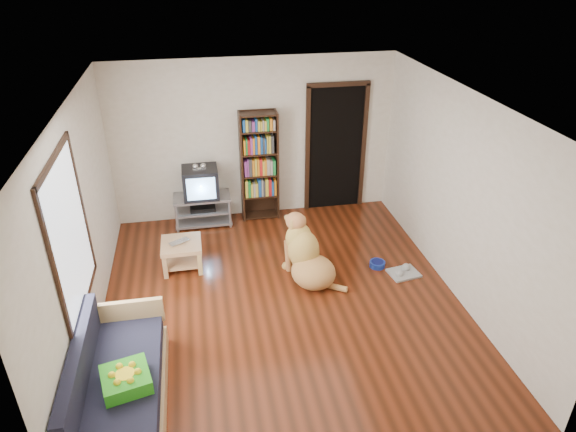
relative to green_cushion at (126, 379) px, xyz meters
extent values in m
plane|color=#602410|center=(1.75, 1.53, -0.49)|extent=(5.00, 5.00, 0.00)
plane|color=white|center=(1.75, 1.53, 2.11)|extent=(5.00, 5.00, 0.00)
plane|color=silver|center=(1.75, 4.03, 0.81)|extent=(4.50, 0.00, 4.50)
plane|color=silver|center=(1.75, -0.97, 0.81)|extent=(4.50, 0.00, 4.50)
plane|color=silver|center=(-0.50, 1.53, 0.81)|extent=(0.00, 5.00, 5.00)
plane|color=silver|center=(4.00, 1.53, 0.81)|extent=(0.00, 5.00, 5.00)
cube|color=green|center=(0.00, 0.00, 0.00)|extent=(0.52, 0.52, 0.14)
imported|color=silver|center=(0.51, 2.53, -0.08)|extent=(0.34, 0.31, 0.02)
cylinder|color=navy|center=(3.22, 2.05, -0.45)|extent=(0.22, 0.22, 0.08)
cube|color=#A4A4A4|center=(3.52, 1.80, -0.48)|extent=(0.44, 0.38, 0.03)
cube|color=white|center=(-0.48, 1.03, 1.01)|extent=(0.02, 1.30, 1.60)
cube|color=black|center=(-0.48, 1.03, 1.83)|extent=(0.03, 1.42, 0.06)
cube|color=black|center=(-0.48, 1.03, 0.19)|extent=(0.03, 1.42, 0.06)
cube|color=black|center=(-0.48, 0.33, 1.01)|extent=(0.03, 0.06, 1.70)
cube|color=black|center=(-0.48, 1.73, 1.01)|extent=(0.03, 0.06, 1.70)
cube|color=black|center=(3.10, 4.02, 0.56)|extent=(0.90, 0.02, 2.10)
cube|color=black|center=(2.62, 4.00, 0.56)|extent=(0.07, 0.05, 2.14)
cube|color=black|center=(3.58, 4.00, 0.56)|extent=(0.07, 0.05, 2.14)
cube|color=black|center=(3.10, 4.00, 1.64)|extent=(1.03, 0.05, 0.07)
cube|color=#99999E|center=(0.85, 3.78, -0.01)|extent=(0.90, 0.45, 0.04)
cube|color=#99999E|center=(0.85, 3.78, -0.24)|extent=(0.86, 0.42, 0.03)
cube|color=#99999E|center=(0.85, 3.78, -0.43)|extent=(0.90, 0.45, 0.04)
cylinder|color=#99999E|center=(0.43, 3.58, -0.24)|extent=(0.04, 0.04, 0.50)
cylinder|color=#99999E|center=(1.27, 3.58, -0.24)|extent=(0.04, 0.04, 0.50)
cylinder|color=#99999E|center=(0.43, 3.98, -0.24)|extent=(0.04, 0.04, 0.50)
cylinder|color=#99999E|center=(1.27, 3.98, -0.24)|extent=(0.04, 0.04, 0.50)
cube|color=black|center=(0.85, 3.78, -0.19)|extent=(0.40, 0.30, 0.07)
cube|color=black|center=(0.85, 3.78, 0.25)|extent=(0.55, 0.48, 0.48)
cube|color=black|center=(0.85, 3.98, 0.25)|extent=(0.40, 0.14, 0.36)
cube|color=#8CBFF2|center=(0.85, 3.54, 0.25)|extent=(0.44, 0.02, 0.36)
cube|color=silver|center=(0.85, 3.73, 0.50)|extent=(0.20, 0.07, 0.02)
sphere|color=silver|center=(0.79, 3.73, 0.54)|extent=(0.09, 0.09, 0.09)
sphere|color=silver|center=(0.91, 3.73, 0.54)|extent=(0.09, 0.09, 0.09)
cube|color=black|center=(1.52, 3.87, 0.41)|extent=(0.03, 0.30, 1.80)
cube|color=black|center=(2.08, 3.87, 0.41)|extent=(0.03, 0.30, 1.80)
cube|color=black|center=(1.80, 4.01, 0.41)|extent=(0.60, 0.02, 1.80)
cube|color=black|center=(1.80, 3.87, -0.46)|extent=(0.56, 0.28, 0.02)
cube|color=black|center=(1.80, 3.87, -0.09)|extent=(0.56, 0.28, 0.03)
cube|color=black|center=(1.80, 3.87, 0.28)|extent=(0.56, 0.28, 0.02)
cube|color=black|center=(1.80, 3.87, 0.65)|extent=(0.56, 0.28, 0.02)
cube|color=black|center=(1.80, 3.87, 1.02)|extent=(0.56, 0.28, 0.02)
cube|color=black|center=(1.80, 3.87, 1.28)|extent=(0.56, 0.28, 0.02)
cube|color=tan|center=(-0.08, 0.13, -0.38)|extent=(0.80, 1.80, 0.22)
cube|color=#1E1E2D|center=(-0.08, 0.13, -0.16)|extent=(0.74, 1.74, 0.18)
cube|color=#1E1E2D|center=(-0.42, 0.13, 0.11)|extent=(0.12, 1.74, 0.40)
cube|color=tan|center=(-0.08, 0.99, 0.01)|extent=(0.80, 0.06, 0.30)
cube|color=tan|center=(0.51, 2.56, -0.12)|extent=(0.55, 0.55, 0.06)
cube|color=tan|center=(0.51, 2.56, -0.39)|extent=(0.45, 0.45, 0.03)
cube|color=tan|center=(0.27, 2.32, -0.32)|extent=(0.06, 0.06, 0.34)
cube|color=tan|center=(0.74, 2.32, -0.32)|extent=(0.06, 0.06, 0.34)
cube|color=tan|center=(0.27, 2.79, -0.32)|extent=(0.06, 0.06, 0.34)
cube|color=tan|center=(0.74, 2.79, -0.32)|extent=(0.06, 0.06, 0.34)
ellipsoid|color=tan|center=(2.23, 1.83, -0.31)|extent=(0.79, 0.81, 0.43)
ellipsoid|color=tan|center=(2.14, 2.04, -0.08)|extent=(0.57, 0.59, 0.57)
ellipsoid|color=#D9B353|center=(2.09, 2.14, 0.06)|extent=(0.47, 0.45, 0.40)
ellipsoid|color=#D98C53|center=(2.06, 2.21, 0.28)|extent=(0.36, 0.37, 0.25)
ellipsoid|color=tan|center=(2.01, 2.33, 0.25)|extent=(0.19, 0.25, 0.10)
sphere|color=black|center=(1.96, 2.43, 0.25)|extent=(0.05, 0.05, 0.05)
ellipsoid|color=#D8A653|center=(1.99, 2.13, 0.27)|extent=(0.09, 0.10, 0.17)
ellipsoid|color=tan|center=(2.17, 2.21, 0.27)|extent=(0.09, 0.10, 0.17)
cylinder|color=#B47C45|center=(1.96, 2.21, -0.26)|extent=(0.14, 0.16, 0.47)
cylinder|color=#D78C52|center=(2.13, 2.29, -0.26)|extent=(0.14, 0.16, 0.47)
sphere|color=tan|center=(1.94, 2.27, -0.47)|extent=(0.12, 0.12, 0.12)
sphere|color=#BB8E47|center=(2.10, 2.34, -0.47)|extent=(0.12, 0.12, 0.12)
cylinder|color=tan|center=(2.46, 1.66, -0.46)|extent=(0.38, 0.30, 0.09)
camera|label=1|loc=(0.84, -3.71, 3.61)|focal=32.00mm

